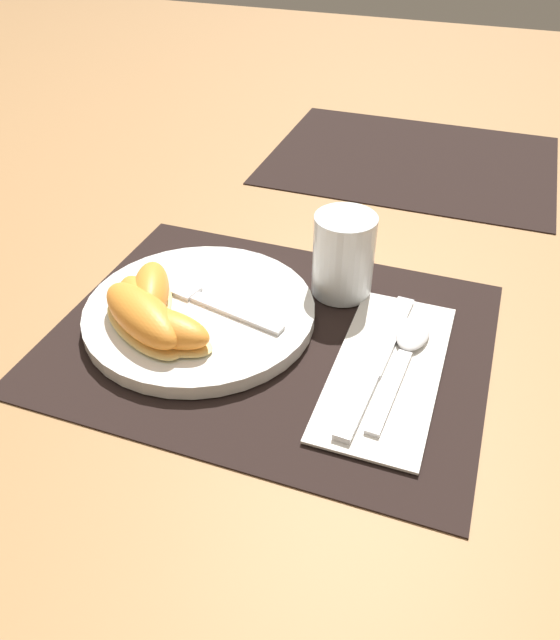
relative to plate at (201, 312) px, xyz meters
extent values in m
plane|color=#A37547|center=(0.08, 0.00, -0.01)|extent=(3.00, 3.00, 0.00)
cube|color=black|center=(0.08, 0.00, -0.01)|extent=(0.46, 0.36, 0.00)
cube|color=black|center=(0.14, 0.51, -0.01)|extent=(0.46, 0.36, 0.00)
cylinder|color=white|center=(0.00, 0.00, 0.00)|extent=(0.25, 0.25, 0.02)
cylinder|color=silver|center=(0.13, 0.10, 0.04)|extent=(0.07, 0.07, 0.10)
cylinder|color=yellow|center=(0.13, 0.10, 0.01)|extent=(0.06, 0.06, 0.03)
cube|color=white|center=(0.21, -0.01, -0.01)|extent=(0.10, 0.24, 0.00)
cube|color=silver|center=(0.20, -0.08, 0.00)|extent=(0.02, 0.09, 0.01)
cube|color=silver|center=(0.21, 0.03, 0.00)|extent=(0.03, 0.14, 0.01)
cube|color=silver|center=(0.22, -0.05, 0.00)|extent=(0.02, 0.12, 0.01)
ellipsoid|color=silver|center=(0.23, 0.04, 0.00)|extent=(0.04, 0.06, 0.01)
cube|color=silver|center=(0.04, 0.00, 0.01)|extent=(0.12, 0.04, 0.00)
cube|color=silver|center=(-0.05, 0.02, 0.01)|extent=(0.07, 0.04, 0.00)
ellipsoid|color=#F4DB84|center=(-0.05, -0.02, 0.01)|extent=(0.08, 0.11, 0.01)
ellipsoid|color=orange|center=(-0.05, -0.02, 0.03)|extent=(0.08, 0.10, 0.04)
ellipsoid|color=#F4DB84|center=(-0.05, -0.04, 0.01)|extent=(0.10, 0.11, 0.01)
ellipsoid|color=orange|center=(-0.05, -0.04, 0.03)|extent=(0.09, 0.11, 0.04)
ellipsoid|color=#F4DB84|center=(-0.04, -0.06, 0.01)|extent=(0.14, 0.11, 0.01)
ellipsoid|color=orange|center=(-0.04, -0.06, 0.03)|extent=(0.13, 0.11, 0.04)
ellipsoid|color=#F4DB84|center=(-0.01, -0.07, 0.01)|extent=(0.11, 0.06, 0.01)
ellipsoid|color=orange|center=(-0.01, -0.07, 0.03)|extent=(0.11, 0.05, 0.03)
camera|label=1|loc=(0.27, -0.49, 0.42)|focal=35.00mm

